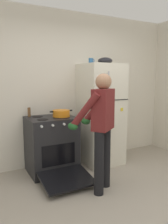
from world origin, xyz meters
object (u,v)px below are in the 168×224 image
Objects in this scene: mixing_bowl at (105,61)px; person_cook at (101,123)px; coffee_mug at (91,61)px; refrigerator at (101,114)px; stove_range at (52,145)px; pepper_mill at (29,112)px; red_pot at (61,113)px.

person_cook is at bearing -125.48° from mixing_bowl.
refrigerator is at bearing -15.84° from coffee_mug.
stove_range is at bearing -178.93° from refrigerator.
refrigerator reaches higher than pepper_mill.
person_cook is at bearing -121.99° from refrigerator.
coffee_mug is 0.44× the size of mixing_bowl.
red_pot is 3.37× the size of coffee_mug.
person_cook reaches higher than stove_range.
refrigerator reaches higher than red_pot.
refrigerator is 0.79m from red_pot.
pepper_mill is at bearing 172.00° from coffee_mug.
coffee_mug reaches higher than red_pot.
pepper_mill is (-1.24, 0.20, 0.10)m from refrigerator.
stove_range is 3.24× the size of red_pot.
red_pot is (-0.78, -0.05, 0.08)m from refrigerator.
coffee_mug is at bearing 5.06° from stove_range.
red_pot is (0.16, -0.03, 0.52)m from stove_range.
person_cook is at bearing -58.45° from pepper_mill.
refrigerator is 1.04m from stove_range.
mixing_bowl reaches higher than person_cook.
stove_range is at bearing 113.11° from person_cook.
refrigerator is 1.46× the size of stove_range.
person_cook is (-0.57, -0.91, 0.06)m from refrigerator.
person_cook is 14.28× the size of coffee_mug.
person_cook is 1.43m from mixing_bowl.
coffee_mug is 0.26m from mixing_bowl.
person_cook is 10.79× the size of pepper_mill.
red_pot is 0.52m from pepper_mill.
refrigerator is at bearing 58.01° from person_cook.
coffee_mug is at bearing 164.16° from refrigerator.
mixing_bowl is (0.65, 0.91, 0.89)m from person_cook.
refrigerator is at bearing 3.62° from red_pot.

